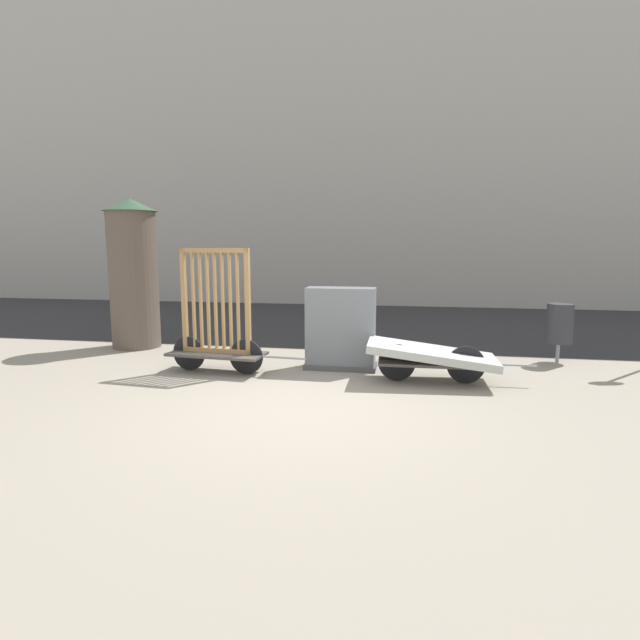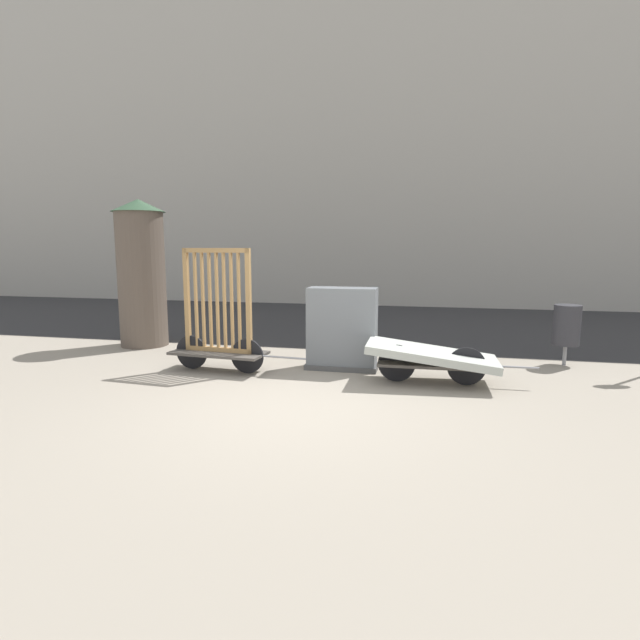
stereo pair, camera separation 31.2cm
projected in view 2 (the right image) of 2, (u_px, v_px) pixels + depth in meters
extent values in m
plane|color=gray|center=(294.00, 407.00, 6.08)|extent=(60.00, 60.00, 0.00)
cube|color=#2D2D30|center=(367.00, 322.00, 12.95)|extent=(56.00, 7.34, 0.01)
cube|color=#B2ADA3|center=(391.00, 87.00, 17.33)|extent=(48.00, 4.00, 14.90)
cube|color=#4C4742|center=(219.00, 353.00, 7.82)|extent=(1.55, 0.73, 0.04)
cylinder|color=black|center=(247.00, 356.00, 7.68)|extent=(0.54, 0.08, 0.54)
cylinder|color=black|center=(192.00, 352.00, 7.97)|extent=(0.54, 0.08, 0.54)
cylinder|color=gray|center=(284.00, 357.00, 7.50)|extent=(0.70, 0.09, 0.03)
cube|color=#A87F4C|center=(219.00, 349.00, 7.82)|extent=(1.14, 0.17, 0.07)
cube|color=#A87F4C|center=(216.00, 250.00, 7.59)|extent=(1.14, 0.17, 0.07)
cube|color=#A87F4C|center=(187.00, 299.00, 7.86)|extent=(0.08, 0.08, 1.61)
cube|color=#A87F4C|center=(249.00, 302.00, 7.54)|extent=(0.08, 0.08, 1.61)
cube|color=#A87F4C|center=(196.00, 300.00, 7.81)|extent=(0.04, 0.05, 1.54)
cube|color=#A87F4C|center=(203.00, 300.00, 7.78)|extent=(0.04, 0.05, 1.54)
cube|color=#A87F4C|center=(210.00, 300.00, 7.74)|extent=(0.04, 0.05, 1.54)
cube|color=#A87F4C|center=(217.00, 301.00, 7.70)|extent=(0.04, 0.05, 1.54)
cube|color=#A87F4C|center=(224.00, 301.00, 7.67)|extent=(0.04, 0.05, 1.54)
cube|color=#A87F4C|center=(232.00, 301.00, 7.63)|extent=(0.04, 0.05, 1.54)
cube|color=#A87F4C|center=(239.00, 301.00, 7.59)|extent=(0.04, 0.05, 1.54)
cube|color=#4C4742|center=(431.00, 363.00, 7.12)|extent=(1.51, 0.63, 0.04)
cylinder|color=black|center=(466.00, 366.00, 7.03)|extent=(0.54, 0.05, 0.54)
cylinder|color=black|center=(397.00, 363.00, 7.22)|extent=(0.54, 0.05, 0.54)
cylinder|color=gray|center=(512.00, 367.00, 6.90)|extent=(0.70, 0.04, 0.03)
cube|color=#B2B7AD|center=(431.00, 354.00, 7.10)|extent=(1.85, 0.91, 0.33)
cube|color=#4C4C4C|center=(342.00, 366.00, 8.01)|extent=(1.14, 0.50, 0.08)
cube|color=slate|center=(342.00, 329.00, 7.92)|extent=(1.08, 0.44, 1.30)
cylinder|color=gray|center=(565.00, 355.00, 8.23)|extent=(0.06, 0.06, 0.34)
cylinder|color=#2D2D33|center=(567.00, 325.00, 8.15)|extent=(0.42, 0.42, 0.66)
cylinder|color=brown|center=(142.00, 280.00, 9.72)|extent=(0.90, 0.90, 2.60)
cone|color=#335138|center=(138.00, 205.00, 9.51)|extent=(1.01, 1.01, 0.24)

